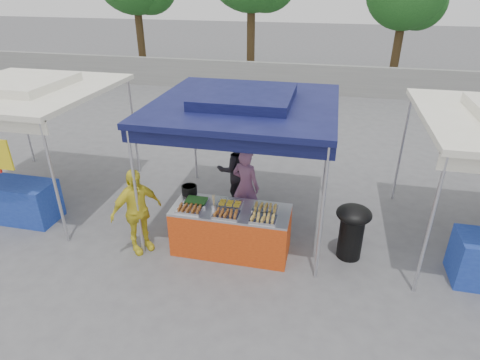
% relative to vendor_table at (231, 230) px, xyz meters
% --- Properties ---
extents(ground_plane, '(80.00, 80.00, 0.00)m').
position_rel_vendor_table_xyz_m(ground_plane, '(0.00, 0.10, -0.43)').
color(ground_plane, '#5E5E60').
extents(back_wall, '(40.00, 0.25, 1.20)m').
position_rel_vendor_table_xyz_m(back_wall, '(0.00, 11.10, 0.17)').
color(back_wall, gray).
rests_on(back_wall, ground_plane).
extents(main_canopy, '(3.20, 3.20, 2.57)m').
position_rel_vendor_table_xyz_m(main_canopy, '(0.00, 1.07, 1.94)').
color(main_canopy, silver).
rests_on(main_canopy, ground_plane).
extents(neighbor_stall_left, '(3.20, 3.20, 2.57)m').
position_rel_vendor_table_xyz_m(neighbor_stall_left, '(-4.50, 0.67, 1.18)').
color(neighbor_stall_left, silver).
rests_on(neighbor_stall_left, ground_plane).
extents(vendor_table, '(2.00, 0.80, 0.85)m').
position_rel_vendor_table_xyz_m(vendor_table, '(0.00, 0.00, 0.00)').
color(vendor_table, '#CA4112').
rests_on(vendor_table, ground_plane).
extents(food_tray_fl, '(0.42, 0.30, 0.07)m').
position_rel_vendor_table_xyz_m(food_tray_fl, '(-0.66, -0.22, 0.46)').
color(food_tray_fl, silver).
rests_on(food_tray_fl, vendor_table).
extents(food_tray_fm, '(0.42, 0.30, 0.07)m').
position_rel_vendor_table_xyz_m(food_tray_fm, '(-0.02, -0.24, 0.46)').
color(food_tray_fm, silver).
rests_on(food_tray_fm, vendor_table).
extents(food_tray_fr, '(0.42, 0.30, 0.07)m').
position_rel_vendor_table_xyz_m(food_tray_fr, '(0.59, -0.24, 0.46)').
color(food_tray_fr, silver).
rests_on(food_tray_fr, vendor_table).
extents(food_tray_bl, '(0.42, 0.30, 0.07)m').
position_rel_vendor_table_xyz_m(food_tray_bl, '(-0.63, 0.06, 0.46)').
color(food_tray_bl, silver).
rests_on(food_tray_bl, vendor_table).
extents(food_tray_bm, '(0.42, 0.30, 0.07)m').
position_rel_vendor_table_xyz_m(food_tray_bm, '(-0.04, 0.10, 0.46)').
color(food_tray_bm, silver).
rests_on(food_tray_bm, vendor_table).
extents(food_tray_br, '(0.42, 0.30, 0.07)m').
position_rel_vendor_table_xyz_m(food_tray_br, '(0.57, 0.09, 0.46)').
color(food_tray_br, silver).
rests_on(food_tray_br, vendor_table).
extents(cooking_pot, '(0.28, 0.28, 0.16)m').
position_rel_vendor_table_xyz_m(cooking_pot, '(-0.85, 0.34, 0.51)').
color(cooking_pot, black).
rests_on(cooking_pot, vendor_table).
extents(skewer_cup, '(0.09, 0.09, 0.11)m').
position_rel_vendor_table_xyz_m(skewer_cup, '(-0.26, -0.11, 0.48)').
color(skewer_cup, silver).
rests_on(skewer_cup, vendor_table).
extents(wok_burner, '(0.59, 0.59, 0.99)m').
position_rel_vendor_table_xyz_m(wok_burner, '(2.03, 0.29, 0.16)').
color(wok_burner, black).
rests_on(wok_burner, ground_plane).
extents(crate_left, '(0.49, 0.34, 0.29)m').
position_rel_vendor_table_xyz_m(crate_left, '(-0.36, 0.73, -0.28)').
color(crate_left, '#142BAA').
rests_on(crate_left, ground_plane).
extents(crate_right, '(0.52, 0.37, 0.31)m').
position_rel_vendor_table_xyz_m(crate_right, '(0.19, 0.59, -0.27)').
color(crate_right, '#142BAA').
rests_on(crate_right, ground_plane).
extents(crate_stacked, '(0.50, 0.35, 0.30)m').
position_rel_vendor_table_xyz_m(crate_stacked, '(0.19, 0.59, 0.04)').
color(crate_stacked, '#142BAA').
rests_on(crate_stacked, crate_right).
extents(vendor_woman, '(0.64, 0.52, 1.53)m').
position_rel_vendor_table_xyz_m(vendor_woman, '(0.04, 1.01, 0.34)').
color(vendor_woman, '#8F5B7F').
rests_on(vendor_woman, ground_plane).
extents(helper_man, '(0.97, 0.89, 1.61)m').
position_rel_vendor_table_xyz_m(helper_man, '(-0.30, 1.62, 0.38)').
color(helper_man, black).
rests_on(helper_man, ground_plane).
extents(customer_person, '(0.87, 0.95, 1.57)m').
position_rel_vendor_table_xyz_m(customer_person, '(-1.57, -0.33, 0.36)').
color(customer_person, yellow).
rests_on(customer_person, ground_plane).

